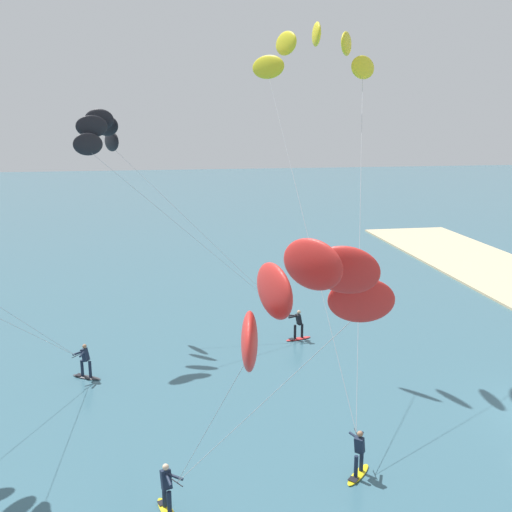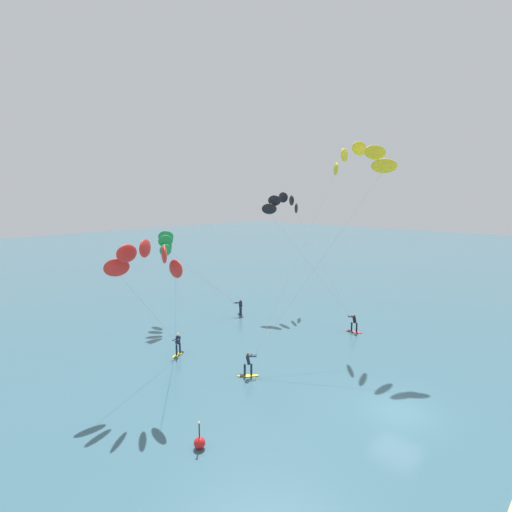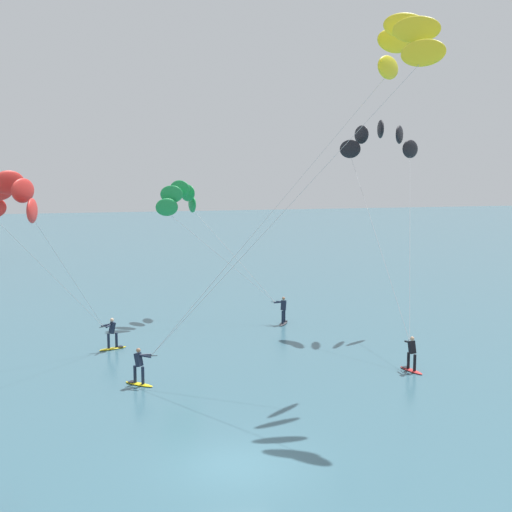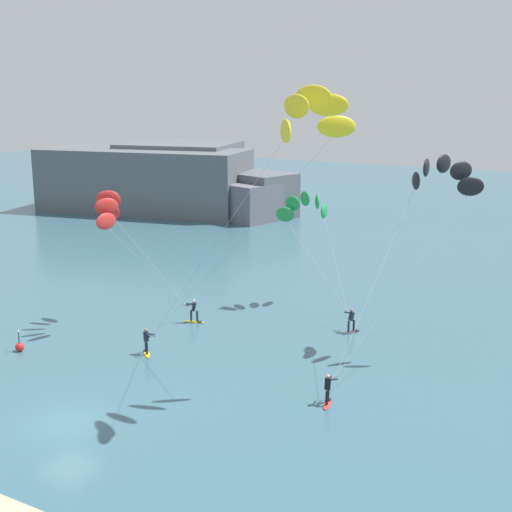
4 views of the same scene
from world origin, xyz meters
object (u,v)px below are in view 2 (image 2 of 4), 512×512
Objects in this scene: kitesurfer_far_out at (170,246)px; kitesurfer_mid_water at (286,208)px; kitesurfer_downwind at (356,164)px; marker_buoy at (200,442)px; kitesurfer_nearshore at (147,263)px.

kitesurfer_mid_water is at bearing -25.62° from kitesurfer_far_out.
marker_buoy is (-18.53, -2.30, -14.15)m from kitesurfer_downwind.
kitesurfer_nearshore is at bearing -131.22° from kitesurfer_far_out.
kitesurfer_nearshore is 1.09× the size of kitesurfer_far_out.
kitesurfer_mid_water is 27.63m from marker_buoy.
kitesurfer_downwind is at bearing -64.99° from kitesurfer_far_out.
kitesurfer_downwind is 11.81× the size of marker_buoy.
kitesurfer_mid_water is 12.74m from kitesurfer_far_out.
kitesurfer_nearshore is 14.22m from kitesurfer_far_out.
kitesurfer_far_out is 22.12m from marker_buoy.
kitesurfer_downwind reaches higher than kitesurfer_mid_water.
marker_buoy is (-11.36, -17.66, -6.94)m from kitesurfer_far_out.
kitesurfer_mid_water reaches higher than marker_buoy.
kitesurfer_far_out is at bearing 57.25° from marker_buoy.
kitesurfer_nearshore is at bearing 73.98° from marker_buoy.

